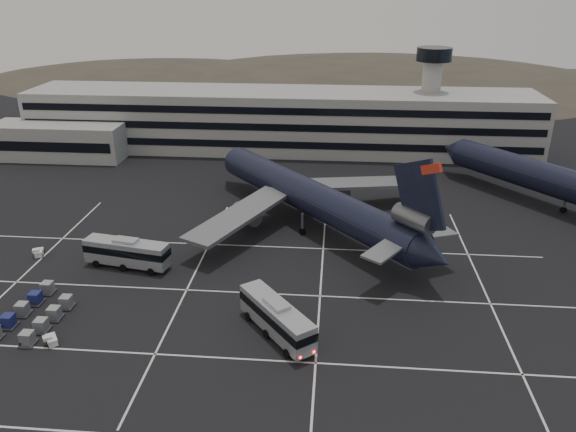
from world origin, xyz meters
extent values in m
plane|color=black|center=(0.00, 0.00, 0.00)|extent=(260.00, 260.00, 0.00)
cube|color=silver|center=(0.00, -10.00, 0.01)|extent=(90.00, 0.25, 0.01)
cube|color=silver|center=(0.00, 4.00, 0.01)|extent=(90.00, 0.25, 0.01)
cube|color=silver|center=(0.00, 18.00, 0.01)|extent=(90.00, 0.25, 0.01)
cube|color=silver|center=(-30.00, 6.00, 0.01)|extent=(0.25, 55.00, 0.01)
cube|color=silver|center=(-6.00, 6.00, 0.01)|extent=(0.25, 55.00, 0.01)
cube|color=silver|center=(12.00, 6.00, 0.01)|extent=(0.25, 55.00, 0.01)
cube|color=silver|center=(34.00, 6.00, 0.01)|extent=(0.25, 55.00, 0.01)
cube|color=gray|center=(0.00, 72.00, 7.00)|extent=(120.00, 18.00, 14.00)
cube|color=black|center=(0.00, 62.95, 3.50)|extent=(118.00, 0.20, 1.60)
cube|color=black|center=(0.00, 62.95, 7.50)|extent=(118.00, 0.20, 1.60)
cube|color=black|center=(0.00, 62.95, 11.20)|extent=(118.00, 0.20, 1.60)
cube|color=gray|center=(-50.00, 60.00, 4.00)|extent=(30.00, 10.00, 8.00)
cylinder|color=gray|center=(35.00, 74.00, 11.00)|extent=(4.40, 4.40, 22.00)
cylinder|color=black|center=(35.00, 74.00, 22.50)|extent=(8.00, 8.00, 3.00)
ellipsoid|color=#38332B|center=(-60.00, 170.00, -10.50)|extent=(196.00, 140.00, 32.00)
ellipsoid|color=#38332B|center=(30.00, 170.00, -13.50)|extent=(252.00, 180.00, 44.00)
cylinder|color=black|center=(9.55, 26.60, 5.20)|extent=(35.31, 40.24, 5.60)
cone|color=black|center=(-7.39, 46.59, 5.20)|extent=(7.18, 7.05, 5.60)
cone|color=black|center=(26.69, 6.39, 5.20)|extent=(7.08, 7.07, 5.04)
cube|color=black|center=(24.43, 9.06, 12.60)|extent=(6.51, 7.55, 10.97)
cube|color=red|center=(25.40, 7.92, 16.80)|extent=(2.51, 2.82, 2.24)
cylinder|color=#595B60|center=(24.10, 9.44, 9.30)|extent=(5.94, 6.32, 2.70)
cube|color=slate|center=(20.57, 7.11, 5.80)|extent=(7.12, 7.90, 0.87)
cube|color=slate|center=(26.98, 12.54, 5.80)|extent=(8.13, 6.37, 0.87)
cube|color=slate|center=(-1.28, 20.05, 4.40)|extent=(15.10, 22.04, 1.75)
cylinder|color=#595B60|center=(-0.93, 24.28, 2.70)|extent=(5.62, 5.94, 2.70)
cube|color=slate|center=(17.80, 36.21, 4.40)|extent=(22.62, 12.13, 1.75)
cylinder|color=#595B60|center=(13.57, 36.56, 2.70)|extent=(5.62, 5.94, 2.70)
cylinder|color=slate|center=(-0.38, 38.32, 2.20)|extent=(0.44, 0.44, 3.00)
cylinder|color=black|center=(-0.38, 38.32, 0.55)|extent=(1.09, 1.16, 1.10)
cylinder|color=slate|center=(8.41, 23.01, 2.20)|extent=(0.44, 0.44, 3.00)
cylinder|color=black|center=(8.41, 23.01, 0.55)|extent=(1.09, 1.16, 1.10)
cylinder|color=slate|center=(13.29, 27.15, 2.20)|extent=(0.44, 0.44, 3.00)
cylinder|color=black|center=(13.29, 27.15, 0.55)|extent=(1.09, 1.16, 1.10)
cylinder|color=black|center=(54.23, 36.12, 5.20)|extent=(34.08, 41.19, 5.60)
cone|color=black|center=(38.03, 56.71, 5.20)|extent=(7.18, 7.00, 5.60)
cylinder|color=slate|center=(54.23, 36.12, 2.20)|extent=(0.44, 0.44, 3.00)
cylinder|color=black|center=(54.23, 36.12, 0.55)|extent=(1.07, 1.17, 1.10)
cube|color=#9EA1A7|center=(7.20, -5.00, 2.34)|extent=(9.97, 11.62, 3.42)
cube|color=black|center=(7.20, -5.00, 2.75)|extent=(10.05, 11.71, 1.08)
cube|color=#9EA1A7|center=(7.20, -5.00, 4.25)|extent=(3.54, 3.82, 0.40)
cylinder|color=black|center=(8.79, -9.33, 0.55)|extent=(0.96, 1.09, 1.09)
cylinder|color=black|center=(11.03, -7.57, 0.55)|extent=(0.96, 1.09, 1.09)
cylinder|color=black|center=(6.08, -5.87, 0.55)|extent=(0.96, 1.09, 1.09)
cylinder|color=black|center=(8.32, -4.12, 0.55)|extent=(0.96, 1.09, 1.09)
cylinder|color=black|center=(3.38, -2.42, 0.55)|extent=(0.96, 1.09, 1.09)
cylinder|color=black|center=(5.62, -0.66, 0.55)|extent=(0.96, 1.09, 1.09)
cube|color=#FF0C05|center=(10.36, -10.51, 1.03)|extent=(0.28, 0.25, 0.25)
cube|color=#FF0C05|center=(11.80, -9.38, 1.03)|extent=(0.28, 0.25, 0.25)
cube|color=#9EA1A7|center=(-16.06, 9.72, 2.34)|extent=(12.85, 5.11, 3.42)
cube|color=black|center=(-16.06, 9.72, 2.75)|extent=(12.92, 5.18, 1.08)
cube|color=#9EA1A7|center=(-16.06, 9.72, 4.25)|extent=(3.70, 2.42, 0.40)
cylinder|color=black|center=(-12.01, 7.51, 0.55)|extent=(1.14, 0.56, 1.09)
cylinder|color=black|center=(-11.49, 10.31, 0.55)|extent=(1.14, 0.56, 1.09)
cylinder|color=black|center=(-16.32, 8.32, 0.55)|extent=(1.14, 0.56, 1.09)
cylinder|color=black|center=(-15.80, 11.12, 0.55)|extent=(1.14, 0.56, 1.09)
cylinder|color=black|center=(-20.64, 9.13, 0.55)|extent=(1.14, 0.56, 1.09)
cylinder|color=black|center=(-20.11, 11.93, 0.55)|extent=(1.14, 0.56, 1.09)
cube|color=silver|center=(-30.71, 11.93, 0.51)|extent=(1.76, 2.30, 0.84)
cube|color=silver|center=(-30.55, 11.49, 1.07)|extent=(1.25, 1.14, 0.46)
cylinder|color=black|center=(-30.93, 11.05, 0.26)|extent=(0.37, 0.56, 0.52)
cylinder|color=black|center=(-29.97, 11.41, 0.26)|extent=(0.37, 0.56, 0.52)
cylinder|color=black|center=(-31.45, 12.44, 0.26)|extent=(0.37, 0.56, 0.52)
cylinder|color=black|center=(-30.50, 12.80, 0.26)|extent=(0.37, 0.56, 0.52)
cube|color=silver|center=(-18.40, -9.09, 0.48)|extent=(2.00, 2.19, 0.79)
cube|color=silver|center=(-18.14, -9.45, 1.01)|extent=(1.25, 1.21, 0.44)
cylinder|color=black|center=(-18.37, -9.95, 0.25)|extent=(0.45, 0.51, 0.49)
cylinder|color=black|center=(-17.59, -9.37, 0.25)|extent=(0.45, 0.51, 0.49)
cylinder|color=black|center=(-19.21, -8.81, 0.25)|extent=(0.45, 0.51, 0.49)
cylinder|color=black|center=(-18.42, -8.24, 0.25)|extent=(0.45, 0.51, 0.49)
cube|color=#2D2D30|center=(-21.05, -9.50, 0.14)|extent=(1.90, 2.13, 0.16)
cylinder|color=black|center=(-21.05, -9.50, 0.09)|extent=(0.09, 0.18, 0.18)
cube|color=gray|center=(-21.05, -9.50, 0.93)|extent=(1.53, 1.53, 1.42)
cube|color=#2D2D30|center=(-25.12, -6.33, 0.14)|extent=(1.90, 2.13, 0.16)
cylinder|color=black|center=(-25.12, -6.33, 0.09)|extent=(0.09, 0.18, 0.18)
cube|color=navy|center=(-25.12, -6.33, 0.93)|extent=(1.53, 1.53, 1.42)
cube|color=#2D2D30|center=(-20.73, -6.86, 0.14)|extent=(1.90, 2.13, 0.16)
cylinder|color=black|center=(-20.73, -6.86, 0.09)|extent=(0.09, 0.18, 0.18)
cube|color=gray|center=(-20.73, -6.86, 0.93)|extent=(1.53, 1.53, 1.42)
cube|color=#2D2D30|center=(-24.80, -3.70, 0.14)|extent=(1.90, 2.13, 0.16)
cylinder|color=black|center=(-24.80, -3.70, 0.09)|extent=(0.09, 0.18, 0.18)
cube|color=gray|center=(-24.80, -3.70, 0.93)|extent=(1.53, 1.53, 1.42)
cube|color=#2D2D30|center=(-20.41, -4.23, 0.14)|extent=(1.90, 2.13, 0.16)
cylinder|color=black|center=(-20.41, -4.23, 0.09)|extent=(0.09, 0.18, 0.18)
cube|color=gray|center=(-20.41, -4.23, 0.93)|extent=(1.53, 1.53, 1.42)
cube|color=#2D2D30|center=(-24.48, -1.06, 0.14)|extent=(1.90, 2.13, 0.16)
cylinder|color=black|center=(-24.48, -1.06, 0.09)|extent=(0.09, 0.18, 0.18)
cube|color=navy|center=(-24.48, -1.06, 0.93)|extent=(1.53, 1.53, 1.42)
cube|color=#2D2D30|center=(-20.09, -1.59, 0.14)|extent=(1.90, 2.13, 0.16)
cylinder|color=black|center=(-20.09, -1.59, 0.09)|extent=(0.09, 0.18, 0.18)
cube|color=gray|center=(-20.09, -1.59, 0.93)|extent=(1.53, 1.53, 1.42)
cube|color=#2D2D30|center=(-24.16, 1.57, 0.14)|extent=(1.90, 2.13, 0.16)
cylinder|color=black|center=(-24.16, 1.57, 0.09)|extent=(0.09, 0.18, 0.18)
cube|color=gray|center=(-24.16, 1.57, 0.93)|extent=(1.53, 1.53, 1.42)
camera|label=1|loc=(13.37, -60.05, 39.05)|focal=35.00mm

